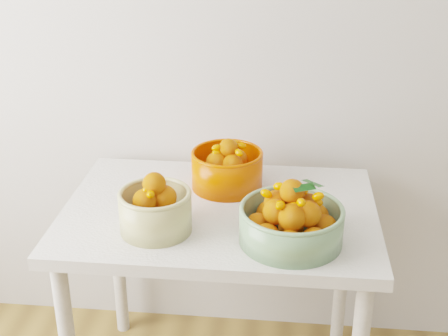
{
  "coord_description": "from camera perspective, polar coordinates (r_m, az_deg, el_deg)",
  "views": [
    {
      "loc": [
        -0.11,
        -0.15,
        1.7
      ],
      "look_at": [
        -0.28,
        1.54,
        0.92
      ],
      "focal_mm": 50.0,
      "sensor_mm": 36.0,
      "label": 1
    }
  ],
  "objects": [
    {
      "name": "table",
      "position": [
        2.05,
        -0.39,
        -6.04
      ],
      "size": [
        1.0,
        0.7,
        0.75
      ],
      "color": "silver",
      "rests_on": "ground"
    },
    {
      "name": "bowl_cream",
      "position": [
        1.86,
        -6.32,
        -3.78
      ],
      "size": [
        0.24,
        0.24,
        0.19
      ],
      "rotation": [
        0.0,
        0.0,
        -0.11
      ],
      "color": "tan",
      "rests_on": "table"
    },
    {
      "name": "bowl_green",
      "position": [
        1.8,
        6.19,
        -4.84
      ],
      "size": [
        0.33,
        0.33,
        0.19
      ],
      "rotation": [
        0.0,
        0.0,
        0.08
      ],
      "color": "gray",
      "rests_on": "table"
    },
    {
      "name": "bowl_orange",
      "position": [
        2.11,
        0.28,
        -0.02
      ],
      "size": [
        0.31,
        0.31,
        0.17
      ],
      "rotation": [
        0.0,
        0.0,
        -0.36
      ],
      "color": "#E03D00",
      "rests_on": "table"
    }
  ]
}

